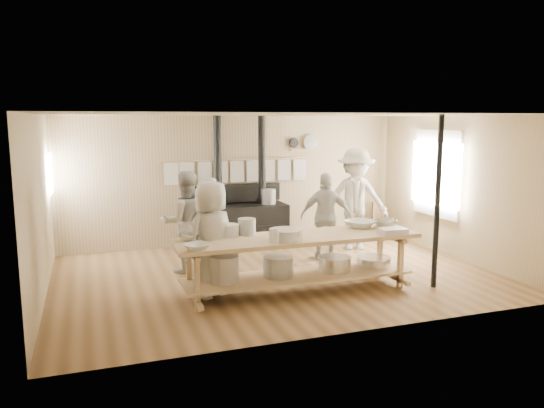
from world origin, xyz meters
The scene contains 24 objects.
ground centered at (0.00, 0.00, 0.00)m, with size 7.00×7.00×0.00m, color brown.
room_shell centered at (0.00, 0.00, 1.62)m, with size 7.00×7.00×7.00m.
window_right centered at (3.47, 0.60, 1.50)m, with size 0.09×1.50×1.65m.
left_opening centered at (-3.45, 2.00, 1.60)m, with size 0.00×0.90×0.90m.
stove centered at (-0.01, 2.12, 0.52)m, with size 1.90×0.75×2.60m.
towel_rail centered at (0.00, 2.40, 1.55)m, with size 3.00×0.04×0.47m.
back_wall_shelf centered at (1.46, 2.43, 2.00)m, with size 0.63×0.14×0.32m.
prep_table centered at (-0.01, -0.90, 0.52)m, with size 3.60×0.90×0.85m.
support_post centered at (2.05, -1.35, 1.30)m, with size 0.08×0.08×2.60m, color black.
cook_far_left centered at (-1.24, -0.35, 0.85)m, with size 0.62×0.41×1.70m, color #A8A494.
cook_left centered at (-1.35, 0.73, 0.85)m, with size 0.82×0.64×1.69m, color #A8A494.
cook_center centered at (-1.22, -0.63, 0.84)m, with size 0.82×0.53×1.68m, color #A8A494.
cook_right centered at (1.20, 0.70, 0.79)m, with size 0.93×0.39×1.58m, color #A8A494.
cook_by_window centered at (2.04, 1.18, 0.99)m, with size 1.28×0.74×1.98m, color #A8A494.
chair centered at (3.14, 1.96, 0.23)m, with size 0.47×0.47×0.77m.
bowl_white_a centered at (-1.55, -1.23, 0.89)m, with size 0.33×0.33×0.08m, color white.
bowl_steel_a centered at (-1.55, -0.67, 0.90)m, with size 0.29×0.29×0.09m, color silver.
bowl_white_b centered at (1.16, -0.64, 0.91)m, with size 0.45×0.45×0.11m, color white.
bowl_steel_b centered at (1.55, -0.74, 0.91)m, with size 0.37×0.37×0.12m, color silver.
roasting_pan centered at (1.37, -1.23, 0.89)m, with size 0.39×0.26×0.09m, color #B2B2B7.
mixing_bowl_large centered at (-0.25, -1.07, 0.93)m, with size 0.47×0.47×0.15m, color silver.
bucket_galv centered at (-0.67, -0.57, 0.97)m, with size 0.26×0.26×0.24m, color gray.
deep_bowl_enamel centered at (-0.94, -0.57, 0.94)m, with size 0.28×0.28×0.17m, color white.
pitcher centered at (-0.47, -1.20, 0.95)m, with size 0.13×0.13×0.20m, color white.
Camera 1 is at (-2.83, -7.88, 2.53)m, focal length 35.00 mm.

